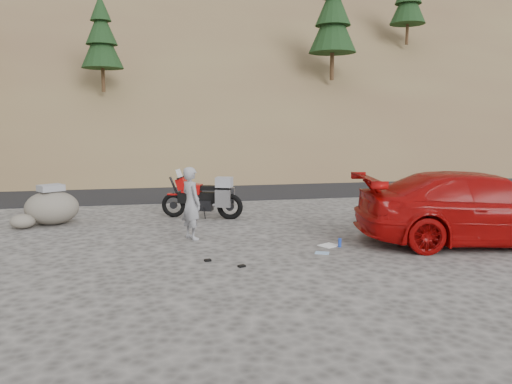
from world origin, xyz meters
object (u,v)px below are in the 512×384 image
(man, at_px, (192,239))
(motorcycle, at_px, (205,197))
(boulder, at_px, (52,207))
(red_car, at_px, (479,243))

(man, bearing_deg, motorcycle, -39.63)
(motorcycle, xyz_separation_m, boulder, (-4.17, -0.01, -0.14))
(motorcycle, bearing_deg, boulder, -159.26)
(motorcycle, xyz_separation_m, man, (-0.59, -2.49, -0.61))
(red_car, xyz_separation_m, boulder, (-10.03, 4.24, 0.48))
(man, relative_size, boulder, 0.99)
(man, height_order, boulder, boulder)
(boulder, bearing_deg, red_car, -22.93)
(red_car, bearing_deg, motorcycle, 64.15)
(motorcycle, bearing_deg, red_car, -15.38)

